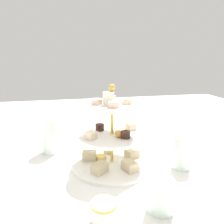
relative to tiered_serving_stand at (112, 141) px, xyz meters
name	(u,v)px	position (x,y,z in m)	size (l,w,h in m)	color
ground_plane	(112,164)	(0.00, 0.00, -0.08)	(2.40, 2.40, 0.00)	white
tiered_serving_stand	(112,141)	(0.00, 0.00, 0.00)	(0.27, 0.27, 0.27)	white
water_glass_tall_right	(50,136)	(0.21, -0.15, -0.02)	(0.07, 0.07, 0.13)	silver
water_glass_short_left	(161,196)	(-0.07, 0.25, -0.04)	(0.06, 0.06, 0.08)	silver
teacup_with_saucer	(104,213)	(0.07, 0.26, -0.06)	(0.09, 0.09, 0.05)	white
butter_knife_left	(126,134)	(-0.13, -0.28, -0.08)	(0.17, 0.01, 0.00)	silver
butter_knife_right	(20,201)	(0.27, 0.14, -0.08)	(0.17, 0.01, 0.00)	silver
water_glass_mid_back	(182,153)	(-0.22, 0.07, -0.03)	(0.06, 0.06, 0.11)	silver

